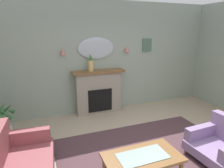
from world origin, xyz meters
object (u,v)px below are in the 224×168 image
at_px(mantel_vase_left, 91,63).
at_px(wall_sconce_left, 63,52).
at_px(coffee_table, 142,159).
at_px(armchair_beside_couch, 222,143).
at_px(potted_plant_small_fern, 4,120).
at_px(fireplace, 99,92).
at_px(wall_mirror, 96,48).
at_px(framed_picture, 147,45).
at_px(wall_sconce_right, 127,49).

xyz_separation_m(mantel_vase_left, wall_sconce_left, (-0.65, 0.12, 0.31)).
height_order(wall_sconce_left, coffee_table, wall_sconce_left).
relative_size(wall_sconce_left, coffee_table, 0.13).
distance_m(armchair_beside_couch, potted_plant_small_fern, 4.15).
height_order(mantel_vase_left, potted_plant_small_fern, mantel_vase_left).
xyz_separation_m(fireplace, mantel_vase_left, (-0.20, -0.03, 0.78)).
relative_size(fireplace, mantel_vase_left, 3.15).
height_order(wall_mirror, potted_plant_small_fern, wall_mirror).
bearing_deg(framed_picture, fireplace, -174.23).
bearing_deg(wall_sconce_left, wall_mirror, 3.37).
bearing_deg(wall_sconce_left, framed_picture, 1.46).
bearing_deg(wall_sconce_right, wall_mirror, 176.63).
bearing_deg(fireplace, potted_plant_small_fern, -166.39).
bearing_deg(wall_mirror, potted_plant_small_fern, -162.95).
distance_m(mantel_vase_left, armchair_beside_couch, 3.24).
xyz_separation_m(mantel_vase_left, wall_mirror, (0.20, 0.17, 0.36)).
distance_m(mantel_vase_left, wall_sconce_right, 1.10).
bearing_deg(potted_plant_small_fern, mantel_vase_left, 14.15).
height_order(framed_picture, armchair_beside_couch, framed_picture).
height_order(framed_picture, potted_plant_small_fern, framed_picture).
height_order(fireplace, mantel_vase_left, mantel_vase_left).
xyz_separation_m(mantel_vase_left, framed_picture, (1.70, 0.18, 0.40)).
distance_m(wall_mirror, wall_sconce_right, 0.85).
relative_size(armchair_beside_couch, potted_plant_small_fern, 1.17).
relative_size(fireplace, wall_mirror, 1.42).
xyz_separation_m(coffee_table, armchair_beside_couch, (1.54, 0.00, -0.08)).
bearing_deg(mantel_vase_left, wall_sconce_right, 6.52).
bearing_deg(wall_sconce_right, coffee_table, -110.42).
relative_size(fireplace, armchair_beside_couch, 1.58).
distance_m(wall_sconce_left, armchair_beside_couch, 3.79).
xyz_separation_m(wall_sconce_right, coffee_table, (-1.03, -2.76, -1.28)).
height_order(wall_sconce_left, framed_picture, framed_picture).
bearing_deg(potted_plant_small_fern, wall_sconce_left, 24.86).
distance_m(framed_picture, armchair_beside_couch, 3.17).
bearing_deg(framed_picture, coffee_table, -120.73).
bearing_deg(coffee_table, wall_mirror, 86.37).
height_order(fireplace, coffee_table, fireplace).
xyz_separation_m(wall_mirror, coffee_table, (-0.18, -2.81, -1.33)).
height_order(wall_mirror, wall_sconce_right, wall_mirror).
height_order(fireplace, wall_sconce_right, wall_sconce_right).
distance_m(wall_sconce_left, framed_picture, 2.35).
distance_m(mantel_vase_left, potted_plant_small_fern, 2.28).
relative_size(wall_sconce_right, framed_picture, 0.39).
bearing_deg(wall_sconce_right, potted_plant_small_fern, -168.44).
bearing_deg(coffee_table, wall_sconce_right, 69.58).
xyz_separation_m(wall_sconce_left, potted_plant_small_fern, (-1.35, -0.62, -1.29)).
height_order(wall_sconce_right, framed_picture, framed_picture).
xyz_separation_m(fireplace, wall_sconce_left, (-0.85, 0.09, 1.09)).
xyz_separation_m(wall_sconce_right, armchair_beside_couch, (0.52, -2.76, -1.35)).
distance_m(mantel_vase_left, wall_mirror, 0.44).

